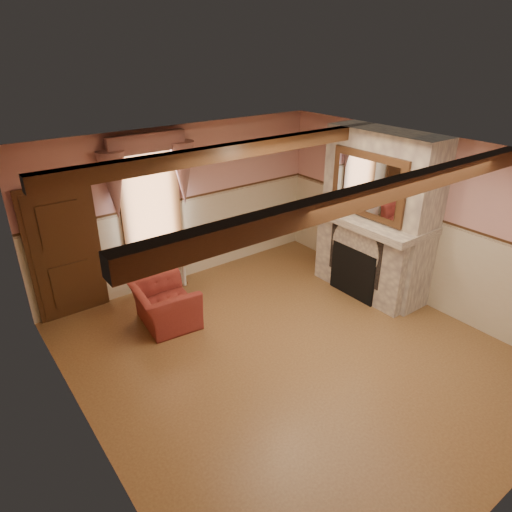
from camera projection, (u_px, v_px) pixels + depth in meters
floor at (289, 353)px, 6.55m from camera, size 5.50×6.00×0.01m
ceiling at (297, 160)px, 5.34m from camera, size 5.50×6.00×0.01m
wall_back at (182, 205)px, 8.11m from camera, size 5.50×0.02×2.80m
wall_left at (80, 343)px, 4.45m from camera, size 0.02×6.00×2.80m
wall_right at (420, 221)px, 7.43m from camera, size 0.02×6.00×2.80m
wainscot at (291, 309)px, 6.22m from camera, size 5.50×6.00×1.50m
chair_rail at (293, 259)px, 5.90m from camera, size 5.50×6.00×0.08m
firebox at (355, 271)px, 7.87m from camera, size 0.20×0.95×0.90m
armchair at (165, 305)px, 7.11m from camera, size 0.98×1.09×0.65m
side_table at (179, 273)px, 8.20m from camera, size 0.63×0.63×0.55m
book_stack at (176, 253)px, 8.05m from camera, size 0.32×0.37×0.20m
radiator at (167, 275)px, 8.07m from camera, size 0.72×0.42×0.60m
bowl at (380, 216)px, 7.44m from camera, size 0.35×0.35×0.09m
mantel_clock at (346, 201)px, 7.96m from camera, size 0.14×0.24×0.20m
oil_lamp at (341, 197)px, 8.01m from camera, size 0.11×0.11×0.28m
candle_red at (402, 222)px, 7.11m from camera, size 0.06×0.06×0.16m
jar_yellow at (389, 218)px, 7.29m from camera, size 0.06×0.06×0.12m
fireplace at (378, 214)px, 7.69m from camera, size 0.85×2.00×2.80m
mantel at (371, 219)px, 7.61m from camera, size 1.05×2.05×0.12m
overmantel_mirror at (367, 186)px, 7.24m from camera, size 0.06×1.44×1.04m
door at (65, 255)px, 7.08m from camera, size 1.10×0.10×2.10m
window at (150, 199)px, 7.65m from camera, size 1.06×0.08×2.02m
window_drapes at (149, 165)px, 7.33m from camera, size 1.30×0.14×1.40m
ceiling_beam_front at (377, 193)px, 4.51m from camera, size 5.50×0.18×0.20m
ceiling_beam_back at (238, 150)px, 6.25m from camera, size 5.50×0.18×0.20m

